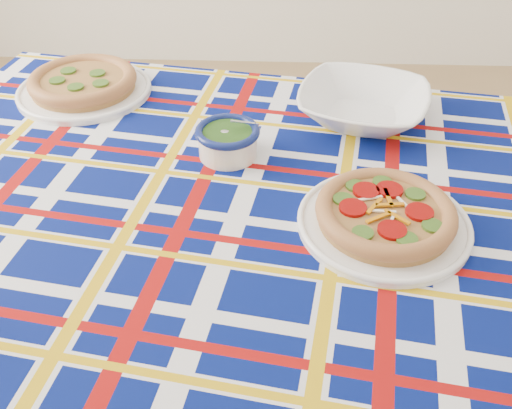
# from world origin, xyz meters

# --- Properties ---
(floor) EXTENTS (4.00, 4.00, 0.00)m
(floor) POSITION_xyz_m (0.00, 0.00, 0.00)
(floor) COLOR #96764D
(floor) RESTS_ON ground
(dining_table) EXTENTS (1.90, 1.36, 0.82)m
(dining_table) POSITION_xyz_m (0.20, -0.49, 0.74)
(dining_table) COLOR brown
(dining_table) RESTS_ON floor
(tablecloth) EXTENTS (1.94, 1.40, 0.12)m
(tablecloth) POSITION_xyz_m (0.20, -0.49, 0.77)
(tablecloth) COLOR #051059
(tablecloth) RESTS_ON dining_table
(main_focaccia_plate) EXTENTS (0.39, 0.39, 0.06)m
(main_focaccia_plate) POSITION_xyz_m (0.37, -0.54, 0.86)
(main_focaccia_plate) COLOR #9D6C37
(main_focaccia_plate) RESTS_ON tablecloth
(pesto_bowl) EXTENTS (0.16, 0.16, 0.08)m
(pesto_bowl) POSITION_xyz_m (0.07, -0.32, 0.87)
(pesto_bowl) COLOR #18380F
(pesto_bowl) RESTS_ON tablecloth
(serving_bowl) EXTENTS (0.37, 0.37, 0.07)m
(serving_bowl) POSITION_xyz_m (0.37, -0.15, 0.86)
(serving_bowl) COLOR white
(serving_bowl) RESTS_ON tablecloth
(second_focaccia_plate) EXTENTS (0.35, 0.35, 0.06)m
(second_focaccia_plate) POSITION_xyz_m (-0.32, -0.05, 0.86)
(second_focaccia_plate) COLOR #9D6C37
(second_focaccia_plate) RESTS_ON tablecloth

